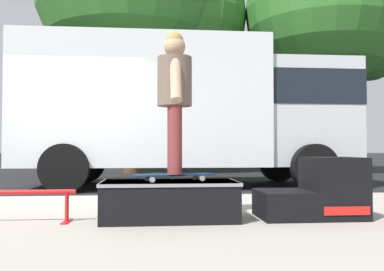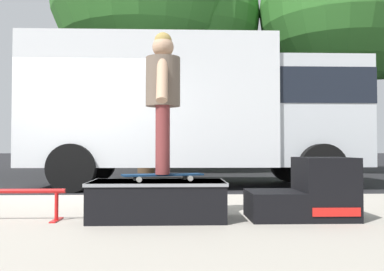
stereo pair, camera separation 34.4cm
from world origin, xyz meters
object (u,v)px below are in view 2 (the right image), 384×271
(street_tree_main, at_px, (348,13))
(skater_kid, at_px, (163,90))
(skateboard, at_px, (163,175))
(skate_box, at_px, (158,199))
(box_truck, at_px, (196,107))
(kicker_ramp, at_px, (309,193))

(street_tree_main, bearing_deg, skater_kid, -122.04)
(skateboard, bearing_deg, skate_box, 167.19)
(box_truck, distance_m, street_tree_main, 7.37)
(skater_kid, relative_size, street_tree_main, 0.18)
(skateboard, distance_m, box_truck, 5.07)
(kicker_ramp, distance_m, box_truck, 5.15)
(skater_kid, relative_size, box_truck, 0.20)
(kicker_ramp, xyz_separation_m, box_truck, (-0.88, 4.90, 1.33))
(skate_box, distance_m, skateboard, 0.23)
(skate_box, relative_size, street_tree_main, 0.16)
(street_tree_main, bearing_deg, skateboard, -122.04)
(box_truck, bearing_deg, skater_kid, -96.43)
(skateboard, distance_m, skater_kid, 0.82)
(kicker_ramp, xyz_separation_m, skater_kid, (-1.43, -0.01, 1.01))
(box_truck, bearing_deg, kicker_ramp, -79.82)
(skate_box, bearing_deg, kicker_ramp, -0.01)
(kicker_ramp, relative_size, street_tree_main, 0.13)
(kicker_ramp, bearing_deg, skateboard, -179.57)
(skate_box, distance_m, box_truck, 5.12)
(skateboard, relative_size, box_truck, 0.12)
(skateboard, bearing_deg, box_truck, 83.57)
(skate_box, relative_size, kicker_ramp, 1.29)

